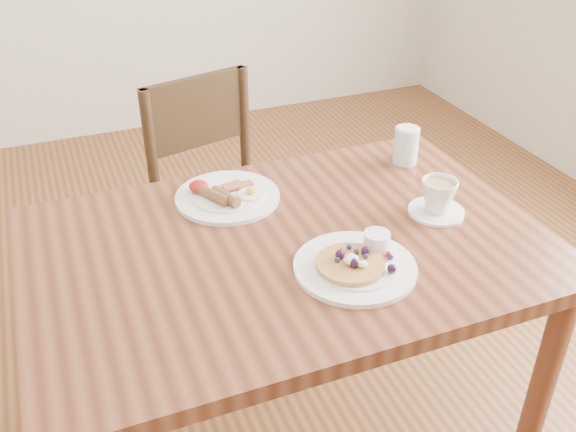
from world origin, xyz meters
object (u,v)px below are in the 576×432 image
(chair_far, at_px, (222,198))
(water_glass, at_px, (406,146))
(dining_table, at_px, (288,275))
(teacup_saucer, at_px, (438,198))
(breakfast_plate, at_px, (226,196))
(pancake_plate, at_px, (356,263))

(chair_far, distance_m, water_glass, 0.68)
(dining_table, xyz_separation_m, teacup_saucer, (0.39, -0.02, 0.14))
(water_glass, bearing_deg, dining_table, -151.37)
(breakfast_plate, xyz_separation_m, water_glass, (0.54, 0.01, 0.04))
(pancake_plate, height_order, breakfast_plate, pancake_plate)
(water_glass, bearing_deg, chair_far, 135.25)
(dining_table, relative_size, water_glass, 11.35)
(pancake_plate, relative_size, breakfast_plate, 1.00)
(dining_table, xyz_separation_m, breakfast_plate, (-0.08, 0.24, 0.11))
(breakfast_plate, distance_m, water_glass, 0.54)
(chair_far, height_order, water_glass, chair_far)
(pancake_plate, height_order, teacup_saucer, teacup_saucer)
(teacup_saucer, bearing_deg, chair_far, 117.39)
(breakfast_plate, relative_size, teacup_saucer, 1.93)
(breakfast_plate, bearing_deg, dining_table, -72.45)
(chair_far, relative_size, breakfast_plate, 3.26)
(dining_table, distance_m, breakfast_plate, 0.27)
(breakfast_plate, bearing_deg, teacup_saucer, -29.06)
(dining_table, xyz_separation_m, water_glass, (0.46, 0.25, 0.15))
(chair_far, distance_m, teacup_saucer, 0.84)
(dining_table, relative_size, pancake_plate, 4.44)
(dining_table, height_order, breakfast_plate, breakfast_plate)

